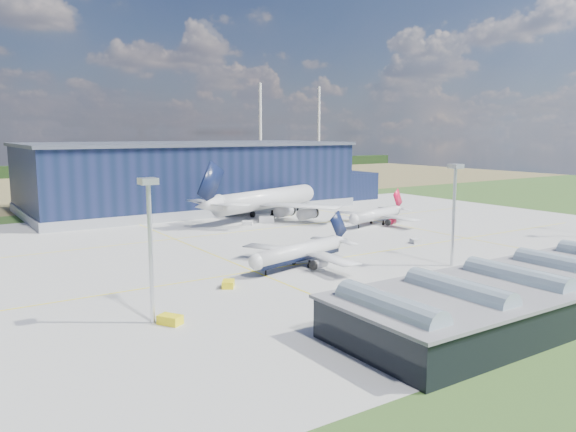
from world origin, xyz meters
The scene contains 20 objects.
ground centered at (0.00, 0.00, 0.00)m, with size 600.00×600.00×0.00m, color #2E531F.
apron centered at (0.00, 10.00, 0.03)m, with size 220.00×160.00×0.08m.
farmland centered at (0.00, 220.00, 0.00)m, with size 600.00×220.00×0.01m, color brown.
treeline centered at (0.00, 300.00, 4.00)m, with size 600.00×8.00×8.00m, color black.
hangar centered at (2.81, 94.80, 11.62)m, with size 145.00×62.00×26.10m.
glass_concourse centered at (-6.45, -60.00, 3.69)m, with size 78.00×23.00×8.60m.
light_mast_west centered at (-60.00, -30.00, 15.43)m, with size 2.60×2.60×23.00m.
light_mast_center centered at (10.00, -30.00, 15.43)m, with size 2.60×2.60×23.00m.
airliner_navy centered at (-19.68, -12.00, 5.44)m, with size 33.37×32.64×10.88m, color silver, non-canonical shape.
airliner_red centered at (34.33, 22.00, 5.25)m, with size 32.21×31.51×10.50m, color silver, non-canonical shape.
airliner_widebody centered at (12.45, 55.00, 10.23)m, with size 62.76×61.40×20.47m, color silver, non-canonical shape.
gse_tug_a centered at (-58.01, -32.15, 0.76)m, with size 2.23×3.65×1.52m, color yellow.
gse_tug_b centered at (-40.61, -18.35, 0.72)m, with size 2.21×3.31×1.44m, color yellow.
gse_cart_a centered at (22.06, -7.31, 0.65)m, with size 2.00×3.00×1.30m, color silver.
gse_van_b centered at (6.78, 45.21, 1.13)m, with size 2.26×4.94×2.26m, color silver.
gse_tug_c centered at (20.90, 55.22, 0.72)m, with size 2.05×3.27×1.43m, color yellow.
gse_cart_b centered at (-0.99, 44.43, 0.72)m, with size 2.22×3.33×1.44m, color silver.
gse_van_c centered at (34.38, -41.09, 1.22)m, with size 2.45×5.09×2.45m, color silver.
car_a centered at (32.57, -42.40, 0.54)m, with size 1.28×3.19×1.09m, color #99999E.
car_b centered at (2.81, -48.00, 0.59)m, with size 1.24×3.56×1.17m, color #99999E.
Camera 1 is at (-89.24, -112.86, 29.81)m, focal length 35.00 mm.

